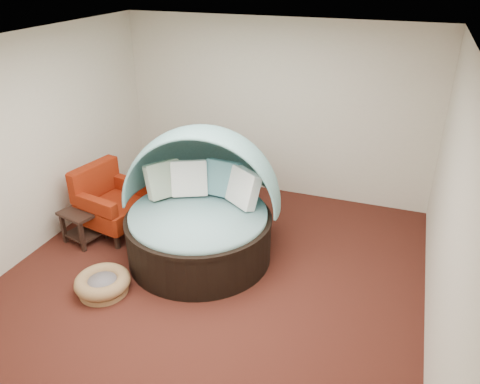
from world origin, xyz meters
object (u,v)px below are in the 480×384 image
(canopy_daybed, at_px, (200,200))
(pet_basket, at_px, (103,283))
(side_table, at_px, (84,221))
(red_armchair, at_px, (111,202))

(canopy_daybed, xyz_separation_m, pet_basket, (-0.76, -1.17, -0.68))
(side_table, bearing_deg, canopy_daybed, 9.75)
(canopy_daybed, distance_m, red_armchair, 1.50)
(canopy_daybed, relative_size, side_table, 3.69)
(canopy_daybed, relative_size, red_armchair, 2.29)
(canopy_daybed, bearing_deg, side_table, 179.32)
(pet_basket, distance_m, red_armchair, 1.48)
(canopy_daybed, height_order, pet_basket, canopy_daybed)
(pet_basket, relative_size, side_table, 1.29)
(canopy_daybed, height_order, side_table, canopy_daybed)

